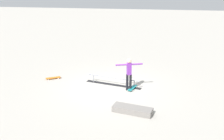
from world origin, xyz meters
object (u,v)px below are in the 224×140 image
Objects in this scene: grind_rail at (113,82)px; loose_skateboard_orange at (53,78)px; skateboard_main at (132,88)px; skate_ledge at (133,110)px; skater_main at (129,72)px.

loose_skateboard_orange is (3.38, -0.38, -0.11)m from grind_rail.
skateboard_main and loose_skateboard_orange have the same top height.
grind_rail is at bearing -67.80° from skate_ledge.
skate_ledge is 1.01× the size of skater_main.
skate_ledge is 5.61m from loose_skateboard_orange.
skateboard_main is at bearing 142.14° from loose_skateboard_orange.
skater_main is (-0.85, 0.56, 0.77)m from grind_rail.
grind_rail is 1.12m from skateboard_main.
skate_ledge reaches higher than skateboard_main.
skateboard_main is at bearing -86.42° from skate_ledge.
grind_rail is 3.12m from skate_ledge.
skateboard_main is (-1.02, 0.43, -0.11)m from grind_rail.
skateboard_main is at bearing 19.57° from skater_main.
grind_rail is at bearing 130.96° from skater_main.
loose_skateboard_orange is at bearing 151.71° from skater_main.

